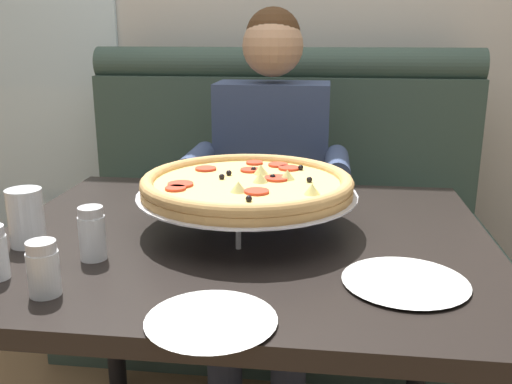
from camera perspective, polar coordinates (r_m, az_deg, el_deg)
The scene contains 9 objects.
booth_bench at distance 2.31m, azimuth 2.12°, elevation -4.21°, with size 1.62×0.78×1.13m.
dining_table at distance 1.35m, azimuth -1.41°, elevation -7.87°, with size 1.14×0.95×0.74m.
diner_main at distance 1.97m, azimuth 1.35°, elevation 1.69°, with size 0.54×0.64×1.27m.
pizza at distance 1.32m, azimuth -0.89°, elevation 0.68°, with size 0.52×0.52×0.14m.
shaker_pepper_flakes at distance 1.21m, azimuth -16.16°, elevation -4.40°, with size 0.05×0.05×0.11m.
shaker_oregano at distance 1.08m, azimuth -20.62°, elevation -7.58°, with size 0.06×0.06×0.10m.
plate_near_left at distance 1.10m, azimuth 14.83°, elevation -8.45°, with size 0.24×0.24×0.02m.
plate_near_right at distance 0.93m, azimuth -4.55°, elevation -12.45°, with size 0.22×0.22×0.02m.
drinking_glass at distance 1.33m, azimuth -22.15°, elevation -2.67°, with size 0.08×0.08×0.13m.
Camera 1 is at (0.19, -1.22, 1.19)m, focal length 39.66 mm.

